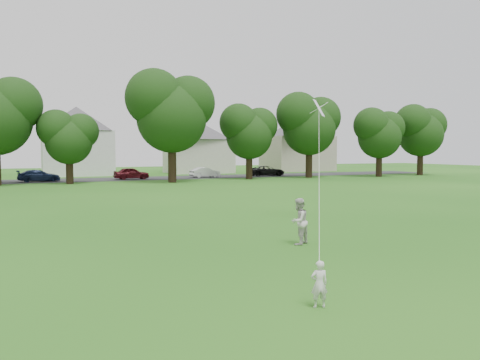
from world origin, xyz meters
name	(u,v)px	position (x,y,z in m)	size (l,w,h in m)	color
ground	(286,279)	(0.00, 0.00, 0.00)	(160.00, 160.00, 0.00)	#1B5212
street	(87,180)	(0.00, 42.00, 0.01)	(90.00, 7.00, 0.01)	#2D2D30
toddler	(319,284)	(-0.45, -2.05, 0.47)	(0.35, 0.23, 0.95)	silver
older_boy	(299,221)	(2.47, 3.47, 0.77)	(0.75, 0.58, 1.54)	beige
kite	(319,159)	(2.91, 2.97, 2.85)	(3.83, 5.50, 12.85)	white
tree_row	(106,116)	(1.21, 35.88, 6.40)	(82.14, 9.45, 11.15)	black
parked_cars	(53,175)	(-3.32, 41.00, 0.62)	(55.32, 2.40, 1.28)	black
house_row	(70,136)	(-0.85, 52.00, 4.90)	(78.03, 14.26, 10.08)	beige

